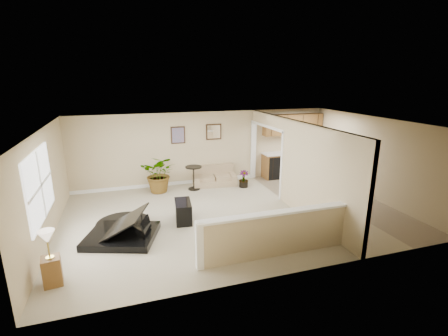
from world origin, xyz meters
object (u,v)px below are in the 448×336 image
object	(u,v)px
loveseat	(214,175)
small_plant	(244,180)
lamp_stand	(51,262)
accent_table	(194,175)
piano_bench	(183,211)
palm_plant	(160,174)
piano	(118,213)

from	to	relation	value
loveseat	small_plant	world-z (taller)	loveseat
loveseat	lamp_stand	xyz separation A→B (m)	(-4.36, -4.65, 0.13)
small_plant	lamp_stand	world-z (taller)	lamp_stand
loveseat	lamp_stand	world-z (taller)	lamp_stand
accent_table	lamp_stand	xyz separation A→B (m)	(-3.57, -4.30, -0.06)
piano_bench	accent_table	xyz separation A→B (m)	(0.81, 2.35, 0.24)
lamp_stand	accent_table	bearing A→B (deg)	50.36
palm_plant	small_plant	bearing A→B (deg)	-7.58
piano	small_plant	bearing A→B (deg)	50.44
piano_bench	accent_table	size ratio (longest dim) A/B	1.00
loveseat	small_plant	size ratio (longest dim) A/B	2.71
piano	loveseat	size ratio (longest dim) A/B	1.35
loveseat	lamp_stand	size ratio (longest dim) A/B	1.48
palm_plant	small_plant	world-z (taller)	palm_plant
palm_plant	lamp_stand	xyz separation A→B (m)	(-2.47, -4.39, -0.16)
piano_bench	loveseat	size ratio (longest dim) A/B	0.50
piano	loveseat	xyz separation A→B (m)	(3.19, 3.10, -0.28)
piano	small_plant	distance (m)	4.77
loveseat	palm_plant	distance (m)	1.93
accent_table	small_plant	world-z (taller)	accent_table
piano	piano_bench	distance (m)	1.67
loveseat	palm_plant	world-z (taller)	palm_plant
piano_bench	accent_table	bearing A→B (deg)	71.01
loveseat	piano_bench	bearing A→B (deg)	-113.98
piano	lamp_stand	world-z (taller)	piano
piano	palm_plant	size ratio (longest dim) A/B	1.51
accent_table	lamp_stand	bearing A→B (deg)	-129.64
piano_bench	palm_plant	bearing A→B (deg)	96.71
accent_table	small_plant	xyz separation A→B (m)	(1.67, -0.28, -0.26)
loveseat	lamp_stand	distance (m)	6.38
palm_plant	loveseat	bearing A→B (deg)	7.89
small_plant	lamp_stand	xyz separation A→B (m)	(-5.23, -4.02, 0.20)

